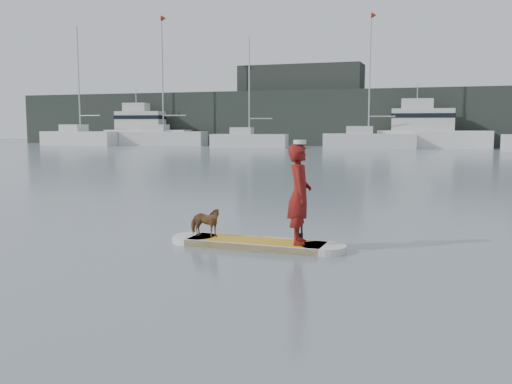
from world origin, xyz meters
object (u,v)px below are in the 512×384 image
(sailboat_d, at_px, (367,139))
(sailboat_c, at_px, (249,140))
(motor_yacht_a, at_px, (428,130))
(paddleboard, at_px, (256,244))
(paddler, at_px, (299,194))
(motor_yacht_b, at_px, (145,129))
(sailboat_a, at_px, (80,137))
(sailboat_b, at_px, (163,137))
(dog, at_px, (205,222))

(sailboat_d, bearing_deg, sailboat_c, 175.56)
(motor_yacht_a, bearing_deg, paddleboard, -96.66)
(paddler, distance_m, motor_yacht_b, 56.88)
(motor_yacht_a, bearing_deg, motor_yacht_b, 174.49)
(paddleboard, xyz_separation_m, sailboat_c, (-15.51, 43.81, 0.74))
(sailboat_a, relative_size, motor_yacht_a, 1.22)
(motor_yacht_b, bearing_deg, paddleboard, -65.97)
(motor_yacht_b, bearing_deg, sailboat_b, -21.55)
(sailboat_a, distance_m, sailboat_c, 20.56)
(sailboat_b, bearing_deg, paddleboard, -67.44)
(sailboat_b, distance_m, sailboat_c, 11.97)
(sailboat_b, bearing_deg, dog, -68.36)
(dog, xyz_separation_m, sailboat_b, (-25.90, 47.42, 0.58))
(motor_yacht_b, bearing_deg, paddler, -65.29)
(paddleboard, distance_m, sailboat_d, 45.37)
(sailboat_b, distance_m, motor_yacht_b, 2.79)
(sailboat_d, bearing_deg, paddler, -95.16)
(sailboat_d, xyz_separation_m, motor_yacht_b, (-25.48, 2.92, 0.85))
(sailboat_a, distance_m, sailboat_b, 9.44)
(dog, bearing_deg, paddleboard, -87.93)
(paddleboard, distance_m, motor_yacht_b, 56.46)
(sailboat_b, bearing_deg, motor_yacht_b, 158.96)
(dog, distance_m, sailboat_c, 46.12)
(sailboat_a, distance_m, sailboat_d, 31.99)
(motor_yacht_b, bearing_deg, dog, -66.85)
(paddleboard, height_order, dog, dog)
(dog, bearing_deg, sailboat_b, 32.27)
(sailboat_b, height_order, sailboat_c, sailboat_b)
(dog, distance_m, sailboat_a, 57.01)
(paddler, height_order, dog, paddler)
(sailboat_b, xyz_separation_m, sailboat_c, (11.40, -3.64, -0.18))
(sailboat_c, bearing_deg, motor_yacht_a, 5.83)
(paddleboard, bearing_deg, motor_yacht_a, 89.93)
(paddler, distance_m, sailboat_c, 46.77)
(paddleboard, xyz_separation_m, sailboat_b, (-26.91, 47.45, 0.92))
(sailboat_a, relative_size, sailboat_d, 1.04)
(sailboat_b, distance_m, motor_yacht_a, 28.29)
(dog, relative_size, sailboat_d, 0.05)
(paddleboard, distance_m, sailboat_c, 46.48)
(sailboat_b, distance_m, sailboat_d, 22.99)
(sailboat_a, height_order, sailboat_c, sailboat_a)
(paddleboard, distance_m, motor_yacht_a, 47.89)
(paddleboard, relative_size, paddler, 1.89)
(sailboat_c, bearing_deg, sailboat_b, 154.65)
(sailboat_b, relative_size, motor_yacht_a, 1.32)
(sailboat_b, relative_size, motor_yacht_b, 1.44)
(sailboat_c, height_order, motor_yacht_b, sailboat_c)
(paddleboard, bearing_deg, dog, 180.00)
(sailboat_c, bearing_deg, paddler, -77.21)
(motor_yacht_a, bearing_deg, sailboat_d, -158.77)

